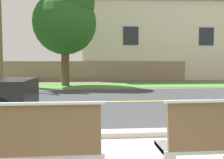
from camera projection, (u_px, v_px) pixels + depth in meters
ground_plane at (100, 96)px, 10.49m from camera, size 140.00×140.00×0.00m
curb_edge at (115, 134)px, 4.87m from camera, size 44.00×0.30×0.11m
street_asphalt at (102, 102)px, 9.00m from camera, size 52.00×8.00×0.01m
road_centre_line at (102, 102)px, 9.00m from camera, size 48.00×0.14×0.01m
far_verge_grass at (97, 86)px, 14.84m from camera, size 48.00×2.80×0.02m
bench_left at (11, 151)px, 2.78m from camera, size 2.00×0.48×1.01m
shade_tree_left at (67, 18)px, 14.48m from camera, size 3.55×3.55×5.85m
garden_wall at (96, 71)px, 18.51m from camera, size 13.00×0.36×1.40m
house_across_street at (157, 39)px, 22.00m from camera, size 13.48×6.91×6.44m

